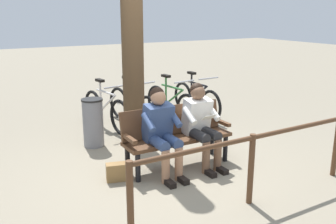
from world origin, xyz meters
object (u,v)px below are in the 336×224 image
Objects in this scene: bench at (175,132)px; tree_trunk at (132,22)px; person_companion at (161,128)px; bicycle_orange at (171,104)px; bicycle_black at (196,100)px; bicycle_silver at (133,106)px; person_reading at (201,121)px; bicycle_red at (106,110)px; handbag at (118,172)px; litter_bin at (93,123)px.

tree_trunk is (0.11, -1.19, 1.51)m from bench.
bicycle_orange is at bearing -123.00° from person_companion.
bicycle_silver is (1.41, -0.16, 0.00)m from bicycle_black.
bicycle_orange is at bearing -109.44° from person_reading.
bicycle_red is at bearing -91.59° from person_companion.
bicycle_orange is (-0.76, -2.16, -0.31)m from person_reading.
bicycle_orange is (0.65, 0.06, 0.00)m from bicycle_black.
person_reading is at bearing 4.54° from bicycle_red.
bicycle_red reaches higher than handbag.
bench is 1.33× the size of person_companion.
bicycle_red is at bearing -81.58° from tree_trunk.
bench is 2.20m from bicycle_red.
bicycle_silver is at bearing -98.19° from bench.
bicycle_black is at bearing 77.30° from bicycle_red.
bicycle_orange and bicycle_red have the same top height.
bicycle_silver is at bearing -141.99° from litter_bin.
litter_bin is 0.48× the size of bicycle_red.
bicycle_orange reaches higher than bench.
bicycle_orange is at bearing 73.06° from bicycle_red.
bicycle_silver is at bearing -113.46° from bicycle_orange.
tree_trunk reaches higher than person_reading.
tree_trunk reaches higher than bench.
bicycle_orange reaches higher than litter_bin.
person_reading is 0.71× the size of bicycle_black.
bicycle_silver is at bearing 84.46° from bicycle_red.
bench is at bearing -152.86° from person_companion.
person_reading reaches higher than bicycle_silver.
bicycle_red reaches higher than litter_bin.
bicycle_silver is (-0.64, -2.38, -0.30)m from person_companion.
person_reading is 2.31m from bicycle_orange.
bicycle_orange is at bearing -134.25° from handbag.
person_companion is 0.72× the size of bicycle_red.
bicycle_black is 1.42m from bicycle_silver.
tree_trunk is 2.40× the size of bicycle_black.
person_reading and person_companion have the same top height.
person_companion is 1.49× the size of litter_bin.
tree_trunk reaches higher than bicycle_orange.
person_reading is 1.96m from tree_trunk.
bicycle_orange is 1.35m from bicycle_red.
bicycle_silver and bicycle_red have the same top height.
bicycle_orange is at bearing -118.47° from bench.
bicycle_orange reaches higher than handbag.
bench is 2.69m from bicycle_black.
bicycle_red is (0.25, -2.18, -0.15)m from bench.
person_reading is at bearing 107.57° from tree_trunk.
person_companion reaches higher than bicycle_red.
person_companion is 2.59m from bicycle_orange.
person_reading reaches higher than bicycle_red.
bench is 2.24m from bicycle_silver.
tree_trunk is (-0.21, -1.35, 1.35)m from person_companion.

